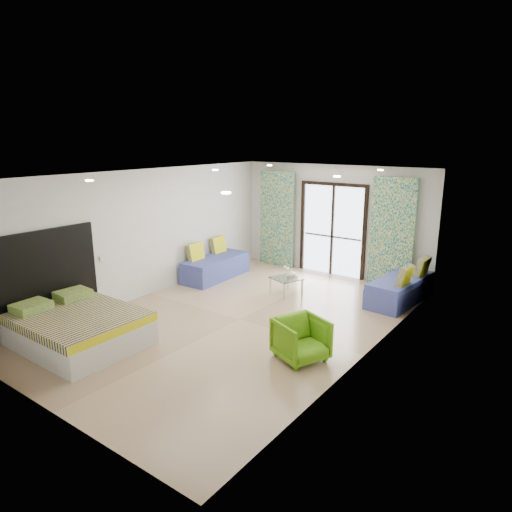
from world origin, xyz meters
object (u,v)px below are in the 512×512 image
Objects in this scene: daybed_left at (215,266)px; daybed_right at (401,289)px; armchair at (301,337)px; coffee_table at (286,280)px; bed at (78,328)px.

daybed_right is (4.23, 1.00, -0.00)m from daybed_left.
coffee_table is at bearing 60.53° from armchair.
armchair is (3.23, 1.71, 0.07)m from bed.
bed is 6.28m from daybed_right.
daybed_right is at bearing 17.60° from armchair.
bed is 1.05× the size of daybed_left.
armchair reaches higher than bed.
daybed_right is 2.65× the size of coffee_table.
coffee_table is (2.06, -0.01, 0.05)m from daybed_left.
daybed_right is at bearing 25.06° from coffee_table.
bed is 3.65m from armchair.
armchair reaches higher than coffee_table.
bed is at bearing -108.93° from coffee_table.
armchair is (3.87, -2.43, 0.07)m from daybed_left.
armchair is at bearing -53.16° from coffee_table.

